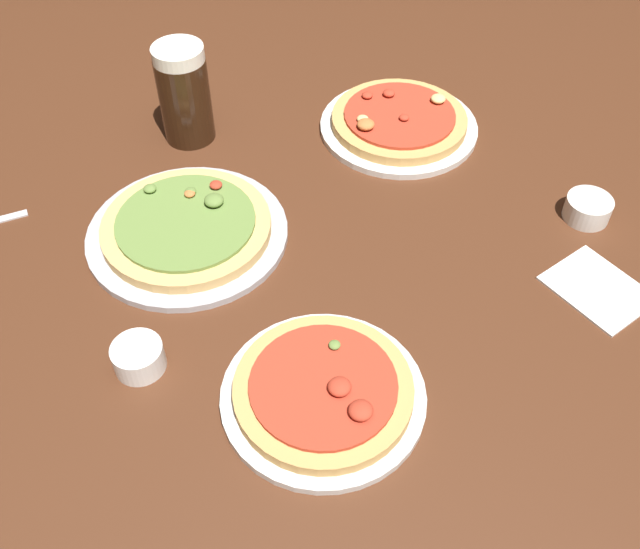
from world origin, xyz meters
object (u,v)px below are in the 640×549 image
beer_mug_dark (183,93)px  ramekin_butter (138,357)px  ramekin_sauce (588,209)px  pizza_plate_far (187,229)px  pizza_plate_near (324,392)px  pizza_plate_side (399,122)px  napkin_folded (598,288)px

beer_mug_dark → ramekin_butter: (-0.26, -0.44, -0.07)m
beer_mug_dark → ramekin_sauce: beer_mug_dark is taller
pizza_plate_far → beer_mug_dark: beer_mug_dark is taller
ramekin_sauce → ramekin_butter: bearing=173.4°
beer_mug_dark → pizza_plate_near: bearing=-97.0°
pizza_plate_side → beer_mug_dark: size_ratio=1.62×
pizza_plate_side → ramekin_sauce: size_ratio=3.91×
pizza_plate_side → pizza_plate_far: bearing=-171.7°
pizza_plate_far → napkin_folded: 0.63m
ramekin_butter → napkin_folded: bearing=-18.4°
beer_mug_dark → napkin_folded: beer_mug_dark is taller
pizza_plate_side → beer_mug_dark: beer_mug_dark is taller
pizza_plate_near → ramekin_butter: size_ratio=3.85×
pizza_plate_far → napkin_folded: bearing=-40.5°
pizza_plate_near → pizza_plate_far: same height
pizza_plate_near → pizza_plate_far: size_ratio=0.84×
pizza_plate_near → napkin_folded: 0.45m
pizza_plate_near → napkin_folded: (0.44, -0.04, -0.01)m
pizza_plate_near → ramekin_butter: 0.25m
beer_mug_dark → pizza_plate_side: bearing=-28.0°
pizza_plate_far → pizza_plate_side: bearing=8.3°
beer_mug_dark → ramekin_sauce: 0.71m
ramekin_sauce → napkin_folded: 0.16m
pizza_plate_near → ramekin_sauce: size_ratio=3.62×
ramekin_sauce → ramekin_butter: size_ratio=1.06×
pizza_plate_side → napkin_folded: bearing=-86.1°
pizza_plate_far → ramekin_butter: pizza_plate_far is taller
ramekin_sauce → ramekin_butter: ramekin_butter is taller
beer_mug_dark → napkin_folded: (0.37, -0.65, -0.08)m
beer_mug_dark → ramekin_butter: bearing=-120.6°
napkin_folded → beer_mug_dark: bearing=119.5°
beer_mug_dark → ramekin_butter: 0.52m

